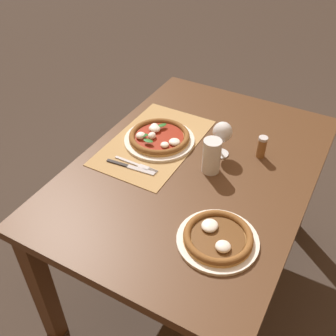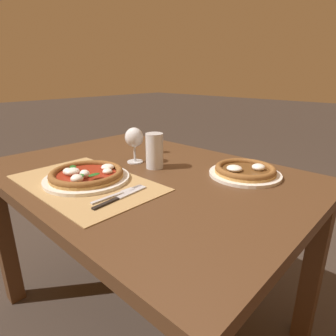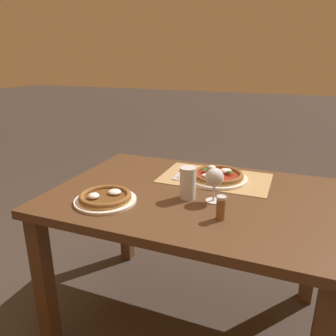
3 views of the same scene
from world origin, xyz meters
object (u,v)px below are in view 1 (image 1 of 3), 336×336
at_px(wine_glass, 222,133).
at_px(pepper_shaker, 262,147).
at_px(pizza_near, 159,137).
at_px(pizza_far, 218,238).
at_px(knife, 131,167).
at_px(pint_glass, 211,157).
at_px(fork, 136,164).

relative_size(wine_glass, pepper_shaker, 1.60).
bearing_deg(pizza_near, pizza_far, 48.67).
relative_size(pizza_far, knife, 1.26).
bearing_deg(pint_glass, pepper_shaker, 141.79).
relative_size(pizza_far, wine_glass, 1.76).
xyz_separation_m(pizza_near, pint_glass, (0.07, 0.28, 0.05)).
bearing_deg(pint_glass, wine_glass, -176.50).
xyz_separation_m(pizza_near, knife, (0.21, -0.01, -0.02)).
bearing_deg(pint_glass, fork, -66.98).
distance_m(fork, knife, 0.03).
xyz_separation_m(pizza_far, pepper_shaker, (-0.51, -0.03, 0.03)).
relative_size(pizza_far, pepper_shaker, 2.81).
xyz_separation_m(wine_glass, pint_glass, (0.12, 0.01, -0.04)).
distance_m(wine_glass, fork, 0.37).
height_order(pizza_near, pint_glass, pint_glass).
bearing_deg(wine_glass, fork, -48.76).
bearing_deg(wine_glass, knife, -47.08).
height_order(wine_glass, pepper_shaker, wine_glass).
relative_size(pizza_near, wine_glass, 1.99).
distance_m(pizza_far, knife, 0.49).
bearing_deg(fork, pizza_far, 65.36).
height_order(pizza_near, pizza_far, pizza_near).
height_order(pizza_far, knife, pizza_far).
xyz_separation_m(pizza_far, fork, (-0.20, -0.45, -0.01)).
bearing_deg(pepper_shaker, pizza_far, 2.85).
height_order(pint_glass, fork, pint_glass).
bearing_deg(wine_glass, pizza_far, 21.95).
bearing_deg(fork, pizza_near, -179.52).
bearing_deg(pizza_far, pepper_shaker, -177.15).
xyz_separation_m(knife, pepper_shaker, (-0.33, 0.43, 0.04)).
bearing_deg(knife, fork, 155.58).
bearing_deg(wine_glass, pizza_near, -80.26).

